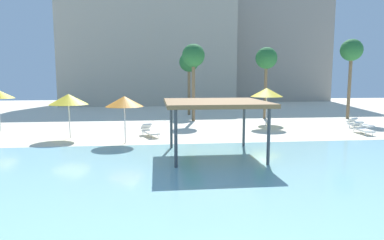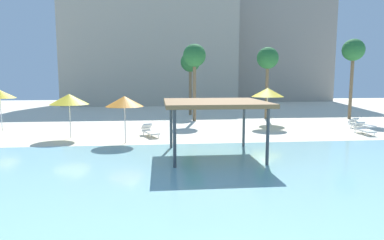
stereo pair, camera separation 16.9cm
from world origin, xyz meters
TOP-DOWN VIEW (x-y plane):
  - ground_plane at (0.00, 0.00)m, footprint 80.00×80.00m
  - lagoon_water at (0.00, -5.25)m, footprint 44.00×13.50m
  - shade_pavilion at (0.99, -1.29)m, footprint 4.55×4.55m
  - beach_umbrella_orange_0 at (-3.45, 2.33)m, footprint 2.11×2.11m
  - beach_umbrella_yellow_1 at (6.46, 7.42)m, footprint 2.37×2.37m
  - beach_umbrella_yellow_2 at (-6.94, 4.28)m, footprint 2.31×2.31m
  - lounge_chair_1 at (12.91, 5.94)m, footprint 1.19×1.99m
  - lounge_chair_4 at (-2.14, 4.46)m, footprint 1.24×1.99m
  - lounge_chair_5 at (11.81, 3.89)m, footprint 0.76×1.94m
  - palm_tree_0 at (15.39, 11.38)m, footprint 1.90×1.90m
  - palm_tree_1 at (8.03, 12.31)m, footprint 1.90×1.90m
  - palm_tree_2 at (1.56, 16.07)m, footprint 1.90×1.90m
  - palm_tree_3 at (1.45, 11.36)m, footprint 1.90×1.90m
  - hotel_block_0 at (-2.51, 31.42)m, footprint 22.89×9.79m
  - hotel_block_1 at (16.21, 37.19)m, footprint 18.76×9.09m

SIDE VIEW (x-z plane):
  - ground_plane at x=0.00m, z-range 0.00..0.00m
  - lagoon_water at x=0.00m, z-range 0.00..0.04m
  - lounge_chair_1 at x=12.91m, z-range -0.04..0.70m
  - lounge_chair_4 at x=-2.14m, z-range -0.04..0.70m
  - lounge_chair_5 at x=11.81m, z-range -0.04..0.70m
  - beach_umbrella_orange_0 at x=-3.45m, z-range 1.03..3.67m
  - beach_umbrella_yellow_2 at x=-6.94m, z-range 1.02..3.71m
  - shade_pavilion at x=0.99m, z-range 1.15..3.75m
  - beach_umbrella_yellow_1 at x=6.46m, z-range 1.13..4.05m
  - palm_tree_2 at x=1.56m, z-range 1.97..8.10m
  - palm_tree_1 at x=8.03m, z-range 2.06..8.39m
  - palm_tree_3 at x=1.45m, z-range 2.11..8.56m
  - palm_tree_0 at x=15.39m, z-range 2.36..9.39m
  - hotel_block_0 at x=-2.51m, z-range 0.00..15.20m
  - hotel_block_1 at x=16.21m, z-range 0.00..21.20m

